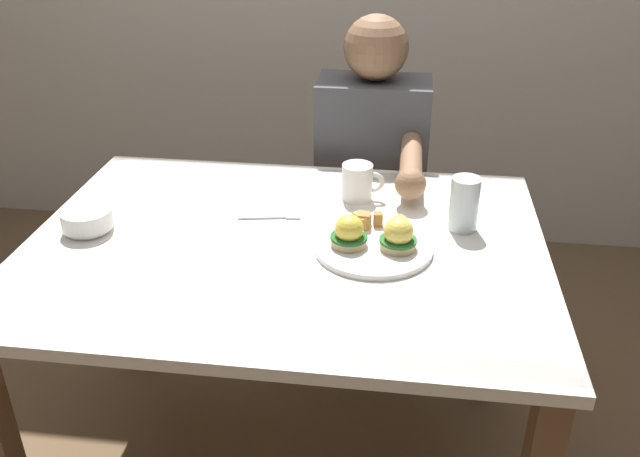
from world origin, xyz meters
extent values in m
cube|color=white|center=(0.00, 0.00, 0.73)|extent=(1.20, 0.90, 0.03)
cube|color=#4C6BB7|center=(0.00, -0.40, 0.74)|extent=(1.20, 0.06, 0.00)
cube|color=#4C6BB7|center=(0.00, 0.40, 0.74)|extent=(1.20, 0.06, 0.00)
cube|color=brown|center=(-0.55, 0.40, 0.36)|extent=(0.06, 0.06, 0.71)
cube|color=brown|center=(0.55, 0.40, 0.36)|extent=(0.06, 0.06, 0.71)
cylinder|color=white|center=(0.21, -0.01, 0.75)|extent=(0.27, 0.27, 0.01)
cylinder|color=tan|center=(0.15, -0.02, 0.76)|extent=(0.08, 0.08, 0.02)
cylinder|color=#236028|center=(0.15, -0.02, 0.78)|extent=(0.08, 0.08, 0.01)
sphere|color=yellow|center=(0.15, -0.02, 0.80)|extent=(0.07, 0.07, 0.07)
cylinder|color=tan|center=(0.26, -0.02, 0.76)|extent=(0.08, 0.08, 0.02)
cylinder|color=#286B2D|center=(0.26, -0.02, 0.78)|extent=(0.08, 0.08, 0.01)
sphere|color=#F7DB56|center=(0.26, -0.02, 0.80)|extent=(0.07, 0.07, 0.07)
cube|color=#AD7038|center=(0.17, 0.08, 0.77)|extent=(0.04, 0.04, 0.03)
cube|color=#AD7038|center=(0.21, 0.08, 0.77)|extent=(0.02, 0.02, 0.03)
cube|color=#B77A42|center=(0.18, 0.07, 0.77)|extent=(0.03, 0.03, 0.04)
cube|color=tan|center=(0.17, 0.07, 0.77)|extent=(0.03, 0.03, 0.02)
cube|color=tan|center=(0.17, 0.06, 0.77)|extent=(0.04, 0.04, 0.03)
cube|color=tan|center=(0.17, 0.07, 0.77)|extent=(0.04, 0.04, 0.04)
cube|color=tan|center=(0.26, 0.08, 0.77)|extent=(0.03, 0.03, 0.03)
cylinder|color=white|center=(-0.47, -0.01, 0.74)|extent=(0.10, 0.10, 0.01)
cylinder|color=white|center=(-0.47, -0.01, 0.77)|extent=(0.12, 0.12, 0.04)
cube|color=#B7E093|center=(-0.47, -0.01, 0.78)|extent=(0.04, 0.04, 0.03)
cube|color=#EA6B70|center=(-0.48, -0.01, 0.78)|extent=(0.03, 0.03, 0.02)
cube|color=#F4DB66|center=(-0.46, 0.00, 0.78)|extent=(0.04, 0.04, 0.03)
cube|color=#B7E093|center=(-0.48, -0.01, 0.78)|extent=(0.03, 0.03, 0.03)
cube|color=#EA6B70|center=(-0.46, -0.02, 0.77)|extent=(0.03, 0.03, 0.02)
cube|color=#F4DB66|center=(-0.50, 0.01, 0.77)|extent=(0.04, 0.04, 0.03)
cube|color=#B7E093|center=(-0.48, -0.01, 0.77)|extent=(0.03, 0.03, 0.02)
cube|color=#F4A85B|center=(-0.44, -0.02, 0.77)|extent=(0.04, 0.04, 0.03)
cube|color=#EA6B70|center=(-0.46, 0.02, 0.78)|extent=(0.03, 0.03, 0.02)
cylinder|color=white|center=(0.15, 0.25, 0.79)|extent=(0.08, 0.08, 0.09)
cylinder|color=black|center=(0.15, 0.25, 0.83)|extent=(0.07, 0.07, 0.01)
torus|color=white|center=(0.19, 0.25, 0.79)|extent=(0.06, 0.01, 0.06)
cube|color=silver|center=(-0.08, 0.11, 0.74)|extent=(0.12, 0.03, 0.00)
cube|color=silver|center=(0.00, 0.12, 0.74)|extent=(0.04, 0.03, 0.00)
cylinder|color=silver|center=(0.41, 0.12, 0.81)|extent=(0.07, 0.07, 0.13)
cylinder|color=silver|center=(0.41, 0.12, 0.77)|extent=(0.06, 0.06, 0.06)
cylinder|color=#33333D|center=(0.07, 0.53, 0.23)|extent=(0.11, 0.11, 0.45)
cylinder|color=#33333D|center=(0.25, 0.53, 0.23)|extent=(0.11, 0.11, 0.45)
cube|color=#4C4C51|center=(0.16, 0.63, 0.70)|extent=(0.34, 0.20, 0.50)
sphere|color=#936B4C|center=(0.16, 0.63, 1.04)|extent=(0.19, 0.19, 0.19)
cylinder|color=#936B4C|center=(0.28, 0.38, 0.80)|extent=(0.06, 0.30, 0.06)
sphere|color=#936B4C|center=(0.28, 0.23, 0.80)|extent=(0.08, 0.08, 0.08)
camera|label=1|loc=(0.26, -1.35, 1.51)|focal=38.13mm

